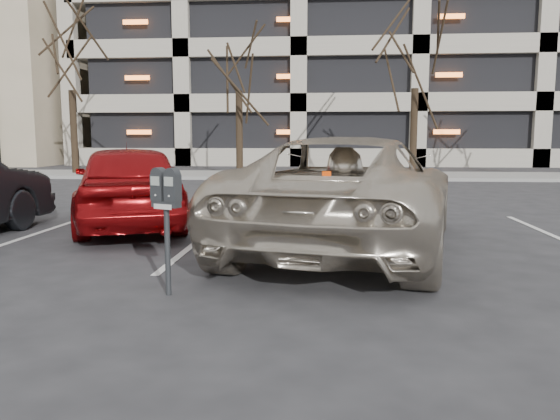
# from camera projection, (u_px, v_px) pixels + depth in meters

# --- Properties ---
(ground) EXTENTS (140.00, 140.00, 0.00)m
(ground) POSITION_uv_depth(u_px,v_px,m) (279.00, 272.00, 6.41)
(ground) COLOR #28282B
(ground) RESTS_ON ground
(sidewalk) EXTENTS (80.00, 4.00, 0.12)m
(sidewalk) POSITION_uv_depth(u_px,v_px,m) (313.00, 175.00, 22.21)
(sidewalk) COLOR gray
(sidewalk) RESTS_ON ground
(stall_lines) EXTENTS (16.90, 5.20, 0.00)m
(stall_lines) POSITION_uv_depth(u_px,v_px,m) (205.00, 235.00, 8.80)
(stall_lines) COLOR silver
(stall_lines) RESTS_ON ground
(parking_garage) EXTENTS (52.00, 20.00, 19.00)m
(parking_garage) POSITION_uv_depth(u_px,v_px,m) (494.00, 26.00, 37.63)
(parking_garage) COLOR black
(parking_garage) RESTS_ON ground
(tree_a) EXTENTS (3.46, 3.46, 7.85)m
(tree_a) POSITION_uv_depth(u_px,v_px,m) (69.00, 37.00, 22.31)
(tree_a) COLOR black
(tree_a) RESTS_ON ground
(tree_b) EXTENTS (3.39, 3.39, 7.70)m
(tree_b) POSITION_uv_depth(u_px,v_px,m) (238.00, 37.00, 21.74)
(tree_b) COLOR black
(tree_b) RESTS_ON ground
(tree_c) EXTENTS (3.43, 3.43, 7.79)m
(tree_c) POSITION_uv_depth(u_px,v_px,m) (417.00, 33.00, 21.15)
(tree_c) COLOR black
(tree_c) RESTS_ON ground
(parking_meter) EXTENTS (0.34, 0.24, 1.25)m
(parking_meter) POSITION_uv_depth(u_px,v_px,m) (166.00, 200.00, 5.36)
(parking_meter) COLOR black
(parking_meter) RESTS_ON ground
(suv_silver) EXTENTS (3.82, 6.13, 1.59)m
(suv_silver) POSITION_uv_depth(u_px,v_px,m) (351.00, 193.00, 7.79)
(suv_silver) COLOR beige
(suv_silver) RESTS_ON ground
(car_red) EXTENTS (3.28, 4.73, 1.50)m
(car_red) POSITION_uv_depth(u_px,v_px,m) (128.00, 185.00, 9.57)
(car_red) COLOR maroon
(car_red) RESTS_ON ground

